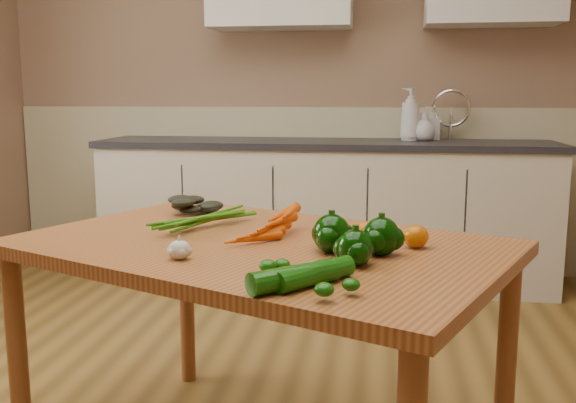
# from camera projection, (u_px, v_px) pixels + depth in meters

# --- Properties ---
(room) EXTENTS (4.04, 5.04, 2.64)m
(room) POSITION_uv_depth(u_px,v_px,m) (206.00, 75.00, 2.03)
(room) COLOR olive
(room) RESTS_ON ground
(counter_run) EXTENTS (2.84, 0.64, 1.14)m
(counter_run) POSITION_uv_depth(u_px,v_px,m) (326.00, 210.00, 4.09)
(counter_run) COLOR beige
(counter_run) RESTS_ON ground
(table) EXTENTS (1.66, 1.40, 0.76)m
(table) POSITION_uv_depth(u_px,v_px,m) (259.00, 268.00, 1.93)
(table) COLOR #A86130
(table) RESTS_ON ground
(soap_bottle_a) EXTENTS (0.18, 0.18, 0.33)m
(soap_bottle_a) POSITION_uv_depth(u_px,v_px,m) (410.00, 114.00, 3.99)
(soap_bottle_a) COLOR silver
(soap_bottle_a) RESTS_ON counter_run
(soap_bottle_b) EXTENTS (0.10, 0.10, 0.21)m
(soap_bottle_b) POSITION_uv_depth(u_px,v_px,m) (432.00, 123.00, 4.08)
(soap_bottle_b) COLOR silver
(soap_bottle_b) RESTS_ON counter_run
(soap_bottle_c) EXTENTS (0.19, 0.19, 0.18)m
(soap_bottle_c) POSITION_uv_depth(u_px,v_px,m) (424.00, 126.00, 3.99)
(soap_bottle_c) COLOR silver
(soap_bottle_c) RESTS_ON counter_run
(carrot_bunch) EXTENTS (0.32, 0.29, 0.07)m
(carrot_bunch) POSITION_uv_depth(u_px,v_px,m) (251.00, 223.00, 2.01)
(carrot_bunch) COLOR #DE4E05
(carrot_bunch) RESTS_ON table
(leafy_greens) EXTENTS (0.20, 0.18, 0.10)m
(leafy_greens) POSITION_uv_depth(u_px,v_px,m) (188.00, 200.00, 2.34)
(leafy_greens) COLOR black
(leafy_greens) RESTS_ON table
(garlic_bulb) EXTENTS (0.06, 0.06, 0.05)m
(garlic_bulb) POSITION_uv_depth(u_px,v_px,m) (179.00, 250.00, 1.70)
(garlic_bulb) COLOR beige
(garlic_bulb) RESTS_ON table
(pepper_a) EXTENTS (0.10, 0.10, 0.10)m
(pepper_a) POSITION_uv_depth(u_px,v_px,m) (332.00, 234.00, 1.77)
(pepper_a) COLOR black
(pepper_a) RESTS_ON table
(pepper_b) EXTENTS (0.10, 0.10, 0.10)m
(pepper_b) POSITION_uv_depth(u_px,v_px,m) (381.00, 236.00, 1.74)
(pepper_b) COLOR black
(pepper_b) RESTS_ON table
(pepper_c) EXTENTS (0.09, 0.09, 0.09)m
(pepper_c) POSITION_uv_depth(u_px,v_px,m) (355.00, 248.00, 1.63)
(pepper_c) COLOR black
(pepper_c) RESTS_ON table
(tomato_a) EXTENTS (0.07, 0.07, 0.07)m
(tomato_a) POSITION_uv_depth(u_px,v_px,m) (333.00, 229.00, 1.92)
(tomato_a) COLOR #960210
(tomato_a) RESTS_ON table
(tomato_b) EXTENTS (0.06, 0.06, 0.06)m
(tomato_b) POSITION_uv_depth(u_px,v_px,m) (366.00, 231.00, 1.92)
(tomato_b) COLOR #BE5804
(tomato_b) RESTS_ON table
(tomato_c) EXTENTS (0.07, 0.07, 0.07)m
(tomato_c) POSITION_uv_depth(u_px,v_px,m) (416.00, 236.00, 1.83)
(tomato_c) COLOR #BE5804
(tomato_c) RESTS_ON table
(zucchini_a) EXTENTS (0.18, 0.21, 0.05)m
(zucchini_a) POSITION_uv_depth(u_px,v_px,m) (315.00, 274.00, 1.47)
(zucchini_a) COLOR #0C4707
(zucchini_a) RESTS_ON table
(zucchini_b) EXTENTS (0.21, 0.19, 0.05)m
(zucchini_b) POSITION_uv_depth(u_px,v_px,m) (294.00, 277.00, 1.44)
(zucchini_b) COLOR #0C4707
(zucchini_b) RESTS_ON table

